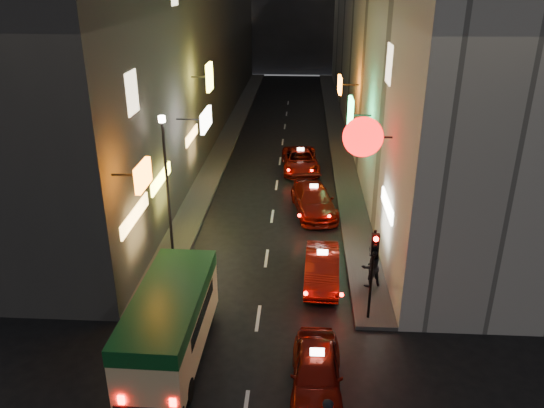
% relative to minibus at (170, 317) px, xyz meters
% --- Properties ---
extents(building_left, '(7.63, 52.00, 18.00)m').
position_rel_minibus_xyz_m(building_left, '(-5.40, 27.82, 7.43)').
color(building_left, '#33312F').
rests_on(building_left, ground).
extents(building_right, '(7.95, 52.00, 18.00)m').
position_rel_minibus_xyz_m(building_right, '(10.60, 27.82, 7.43)').
color(building_right, '#ABA79D').
rests_on(building_right, ground).
extents(sidewalk_left, '(1.50, 52.00, 0.15)m').
position_rel_minibus_xyz_m(sidewalk_left, '(-1.65, 27.82, -1.50)').
color(sidewalk_left, '#403E3B').
rests_on(sidewalk_left, ground).
extents(sidewalk_right, '(1.50, 52.00, 0.15)m').
position_rel_minibus_xyz_m(sidewalk_right, '(6.85, 27.82, -1.50)').
color(sidewalk_right, '#403E3B').
rests_on(sidewalk_right, ground).
extents(minibus, '(2.14, 5.82, 2.49)m').
position_rel_minibus_xyz_m(minibus, '(0.00, 0.00, 0.00)').
color(minibus, beige).
rests_on(minibus, ground).
extents(taxi_near, '(2.01, 4.76, 1.67)m').
position_rel_minibus_xyz_m(taxi_near, '(4.65, -1.18, -0.82)').
color(taxi_near, '#670E07').
rests_on(taxi_near, ground).
extents(taxi_second, '(2.10, 4.75, 1.66)m').
position_rel_minibus_xyz_m(taxi_second, '(4.98, 5.01, -0.83)').
color(taxi_second, '#670E07').
rests_on(taxi_second, ground).
extents(taxi_third, '(2.93, 5.40, 1.80)m').
position_rel_minibus_xyz_m(taxi_third, '(4.74, 12.00, -0.76)').
color(taxi_third, '#670E07').
rests_on(taxi_third, ground).
extents(taxi_far, '(2.39, 5.08, 1.74)m').
position_rel_minibus_xyz_m(taxi_far, '(3.98, 18.53, -0.79)').
color(taxi_far, '#670E07').
rests_on(taxi_far, ground).
extents(pedestrian_sidewalk, '(0.87, 0.75, 1.97)m').
position_rel_minibus_xyz_m(pedestrian_sidewalk, '(6.89, 4.59, -0.44)').
color(pedestrian_sidewalk, black).
rests_on(pedestrian_sidewalk, sidewalk_right).
extents(traffic_light, '(0.26, 0.43, 3.50)m').
position_rel_minibus_xyz_m(traffic_light, '(6.60, 2.29, 1.12)').
color(traffic_light, black).
rests_on(traffic_light, sidewalk_right).
extents(lamp_post, '(0.28, 0.28, 6.22)m').
position_rel_minibus_xyz_m(lamp_post, '(-1.60, 6.82, 2.15)').
color(lamp_post, black).
rests_on(lamp_post, sidewalk_left).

